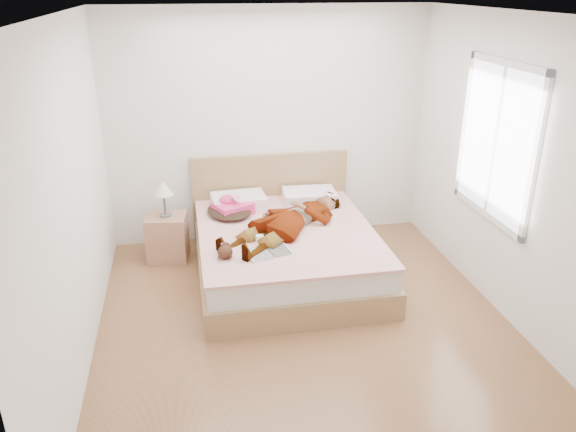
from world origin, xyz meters
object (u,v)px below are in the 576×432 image
(woman, at_px, (290,216))
(magazine, at_px, (269,252))
(coffee_mug, at_px, (260,239))
(plush_toy, at_px, (225,251))
(nightstand, at_px, (167,234))
(bed, at_px, (285,247))
(phone, at_px, (236,199))
(towel, at_px, (232,206))

(woman, xyz_separation_m, magazine, (-0.30, -0.54, -0.11))
(coffee_mug, bearing_deg, woman, 43.72)
(magazine, distance_m, plush_toy, 0.40)
(coffee_mug, bearing_deg, nightstand, 135.84)
(woman, xyz_separation_m, bed, (-0.05, 0.02, -0.35))
(phone, distance_m, bed, 0.73)
(woman, xyz_separation_m, phone, (-0.50, 0.40, 0.07))
(coffee_mug, relative_size, plush_toy, 0.50)
(phone, xyz_separation_m, plush_toy, (-0.20, -0.95, -0.13))
(phone, distance_m, plush_toy, 0.98)
(phone, bearing_deg, nightstand, 128.22)
(bed, distance_m, magazine, 0.66)
(phone, height_order, nightstand, nightstand)
(magazine, distance_m, coffee_mug, 0.22)
(phone, height_order, bed, bed)
(phone, relative_size, plush_toy, 0.46)
(bed, relative_size, magazine, 4.44)
(nightstand, bearing_deg, plush_toy, -63.31)
(woman, height_order, plush_toy, woman)
(plush_toy, bearing_deg, nightstand, 116.69)
(woman, distance_m, towel, 0.71)
(bed, bearing_deg, towel, 137.61)
(towel, distance_m, plush_toy, 1.03)
(towel, height_order, magazine, towel)
(towel, height_order, nightstand, nightstand)
(woman, relative_size, magazine, 3.66)
(phone, bearing_deg, woman, -80.46)
(phone, xyz_separation_m, coffee_mug, (0.15, -0.74, -0.15))
(woman, relative_size, coffee_mug, 15.72)
(woman, relative_size, phone, 17.23)
(plush_toy, xyz_separation_m, nightstand, (-0.55, 1.08, -0.27))
(woman, bearing_deg, magazine, -70.62)
(magazine, xyz_separation_m, plush_toy, (-0.40, -0.01, 0.05))
(coffee_mug, bearing_deg, bed, 49.65)
(bed, relative_size, plush_toy, 9.51)
(woman, relative_size, bed, 0.83)
(nightstand, bearing_deg, woman, -23.13)
(magazine, relative_size, coffee_mug, 4.29)
(magazine, height_order, coffee_mug, coffee_mug)
(phone, xyz_separation_m, magazine, (0.20, -0.94, -0.18))
(coffee_mug, bearing_deg, magazine, -76.13)
(phone, distance_m, magazine, 0.98)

